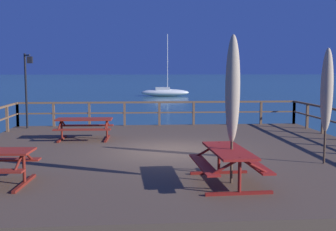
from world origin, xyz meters
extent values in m
plane|color=#2D5B6B|center=(0.00, 0.00, 0.00)|extent=(600.00, 600.00, 0.00)
cube|color=brown|center=(0.00, 0.00, 0.38)|extent=(12.89, 12.33, 0.76)
cube|color=brown|center=(0.00, 6.02, 1.81)|extent=(12.59, 0.09, 0.08)
cube|color=brown|center=(0.00, 6.02, 1.34)|extent=(12.59, 0.07, 0.06)
cube|color=brown|center=(-6.30, 6.02, 1.29)|extent=(0.10, 0.10, 1.05)
cube|color=brown|center=(-4.72, 6.02, 1.29)|extent=(0.10, 0.10, 1.05)
cube|color=brown|center=(-3.15, 6.02, 1.29)|extent=(0.10, 0.10, 1.05)
cube|color=brown|center=(-1.57, 6.02, 1.29)|extent=(0.10, 0.10, 1.05)
cube|color=brown|center=(0.00, 6.02, 1.29)|extent=(0.10, 0.10, 1.05)
cube|color=brown|center=(1.57, 6.02, 1.29)|extent=(0.10, 0.10, 1.05)
cube|color=brown|center=(3.15, 6.02, 1.29)|extent=(0.10, 0.10, 1.05)
cube|color=brown|center=(4.72, 6.02, 1.29)|extent=(0.10, 0.10, 1.05)
cube|color=brown|center=(6.30, 6.02, 1.29)|extent=(0.10, 0.10, 1.05)
cube|color=brown|center=(-6.30, 4.51, 1.29)|extent=(0.10, 0.10, 1.05)
cube|color=brown|center=(-6.30, 6.02, 1.29)|extent=(0.10, 0.10, 1.05)
cube|color=brown|center=(6.30, 3.01, 1.29)|extent=(0.10, 0.10, 1.05)
cube|color=brown|center=(6.30, 4.51, 1.29)|extent=(0.10, 0.10, 1.05)
cube|color=brown|center=(6.30, 6.02, 1.29)|extent=(0.10, 0.10, 1.05)
cube|color=maroon|center=(-2.92, 2.32, 1.50)|extent=(2.01, 0.82, 0.05)
cube|color=maroon|center=(-2.94, 1.76, 1.20)|extent=(1.99, 0.34, 0.04)
cube|color=maroon|center=(-2.91, 2.88, 1.20)|extent=(1.99, 0.34, 0.04)
cube|color=maroon|center=(-3.73, 2.34, 0.79)|extent=(0.12, 1.40, 0.06)
cylinder|color=maroon|center=(-3.73, 2.34, 1.13)|extent=(0.07, 0.07, 0.74)
cylinder|color=maroon|center=(-3.74, 2.06, 1.35)|extent=(0.08, 0.63, 0.37)
cylinder|color=maroon|center=(-3.73, 2.62, 1.35)|extent=(0.08, 0.63, 0.37)
cube|color=maroon|center=(-2.11, 2.29, 0.79)|extent=(0.12, 1.40, 0.06)
cylinder|color=maroon|center=(-2.11, 2.29, 1.13)|extent=(0.07, 0.07, 0.74)
cylinder|color=maroon|center=(-2.12, 2.01, 1.35)|extent=(0.08, 0.63, 0.37)
cylinder|color=maroon|center=(-2.10, 2.57, 1.35)|extent=(0.08, 0.63, 0.37)
cube|color=maroon|center=(0.97, -3.85, 1.50)|extent=(0.84, 2.11, 0.05)
cube|color=maroon|center=(1.52, -3.83, 1.20)|extent=(0.37, 2.09, 0.04)
cube|color=maroon|center=(0.41, -3.88, 1.20)|extent=(0.37, 2.09, 0.04)
cube|color=maroon|center=(1.00, -4.71, 0.79)|extent=(1.40, 0.14, 0.06)
cylinder|color=maroon|center=(1.00, -4.71, 1.13)|extent=(0.07, 0.07, 0.74)
cylinder|color=maroon|center=(1.28, -4.70, 1.35)|extent=(0.63, 0.08, 0.37)
cylinder|color=maroon|center=(0.72, -4.73, 1.35)|extent=(0.63, 0.08, 0.37)
cube|color=maroon|center=(0.93, -2.99, 0.79)|extent=(1.40, 0.14, 0.06)
cylinder|color=maroon|center=(0.93, -2.99, 1.13)|extent=(0.07, 0.07, 0.74)
cylinder|color=maroon|center=(1.21, -2.98, 1.35)|extent=(0.63, 0.08, 0.37)
cylinder|color=maroon|center=(0.65, -3.00, 1.35)|extent=(0.63, 0.08, 0.37)
cube|color=maroon|center=(-3.51, -3.61, 0.79)|extent=(0.17, 1.40, 0.06)
cylinder|color=maroon|center=(-3.51, -3.61, 1.13)|extent=(0.07, 0.07, 0.74)
cylinder|color=maroon|center=(-3.53, -3.89, 1.35)|extent=(0.10, 0.63, 0.37)
cylinder|color=maroon|center=(-3.49, -3.33, 1.35)|extent=(0.10, 0.63, 0.37)
cylinder|color=#4C3828|center=(3.97, -2.12, 2.22)|extent=(0.06, 0.06, 2.92)
ellipsoid|color=tan|center=(3.97, -2.12, 2.74)|extent=(0.32, 0.32, 2.22)
cylinder|color=#71614F|center=(3.97, -2.12, 2.57)|extent=(0.21, 0.21, 0.05)
cone|color=#4C3828|center=(3.97, -2.12, 3.75)|extent=(0.10, 0.10, 0.14)
cylinder|color=#4C3828|center=(1.04, -3.84, 2.31)|extent=(0.06, 0.06, 3.09)
ellipsoid|color=tan|center=(1.04, -3.84, 2.85)|extent=(0.32, 0.32, 2.35)
cylinder|color=#685B4C|center=(1.04, -3.84, 2.68)|extent=(0.21, 0.21, 0.05)
cone|color=#4C3828|center=(1.04, -3.84, 3.92)|extent=(0.10, 0.10, 0.14)
cylinder|color=black|center=(-5.75, 5.47, 2.36)|extent=(0.09, 0.09, 3.20)
cylinder|color=black|center=(-5.59, 5.24, 3.88)|extent=(0.37, 0.48, 0.06)
cube|color=black|center=(-5.43, 5.02, 3.68)|extent=(0.20, 0.20, 0.28)
sphere|color=#F4E08C|center=(-5.43, 5.02, 3.68)|extent=(0.14, 0.14, 0.14)
ellipsoid|color=white|center=(2.62, 39.41, 0.45)|extent=(6.06, 1.92, 0.90)
cube|color=silver|center=(2.32, 39.42, 0.95)|extent=(1.84, 1.16, 0.36)
cylinder|color=silver|center=(2.92, 39.40, 4.22)|extent=(0.10, 0.10, 7.00)
camera|label=1|loc=(-1.06, -12.70, 3.26)|focal=44.38mm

